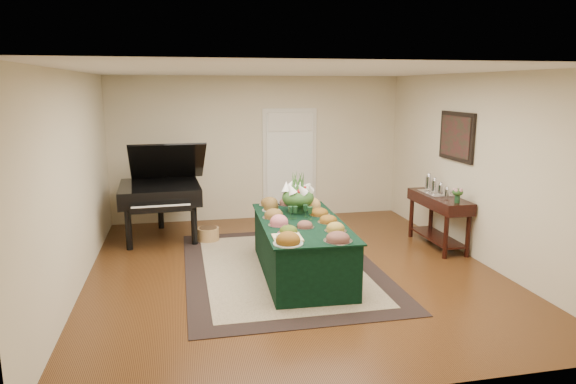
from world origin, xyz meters
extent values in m
plane|color=black|center=(0.00, 0.00, 0.00)|extent=(6.00, 6.00, 0.00)
cube|color=black|center=(-0.13, 0.10, 0.01)|extent=(2.67, 3.74, 0.01)
cube|color=#BEB08F|center=(-0.13, 0.10, 0.01)|extent=(2.14, 3.20, 0.01)
cube|color=silver|center=(0.60, 2.98, 1.05)|extent=(1.05, 0.04, 2.10)
cube|color=white|center=(0.60, 2.96, 1.00)|extent=(0.90, 0.06, 2.00)
cube|color=black|center=(0.08, -0.17, 0.36)|extent=(1.11, 2.26, 0.73)
cube|color=black|center=(0.08, -0.17, 0.73)|extent=(1.17, 2.32, 0.02)
cylinder|color=#A6AEA5|center=(-0.21, 0.50, 0.75)|extent=(0.26, 0.26, 0.01)
ellipsoid|color=brown|center=(-0.21, 0.50, 0.82)|extent=(0.22, 0.22, 0.13)
cylinder|color=silver|center=(0.05, -0.50, 0.75)|extent=(0.24, 0.24, 0.01)
ellipsoid|color=brown|center=(0.05, -0.50, 0.79)|extent=(0.20, 0.20, 0.06)
cylinder|color=silver|center=(-0.25, -0.32, 0.75)|extent=(0.29, 0.29, 0.01)
ellipsoid|color=#D56A74|center=(-0.25, -0.32, 0.81)|extent=(0.24, 0.24, 0.10)
cylinder|color=silver|center=(0.38, -0.74, 0.75)|extent=(0.28, 0.28, 0.01)
ellipsoid|color=olive|center=(0.38, -0.74, 0.80)|extent=(0.23, 0.23, 0.08)
cylinder|color=#A6AEA5|center=(-0.30, -1.13, 0.75)|extent=(0.35, 0.35, 0.01)
ellipsoid|color=brown|center=(-0.30, -1.13, 0.81)|extent=(0.28, 0.28, 0.10)
cylinder|color=silver|center=(0.39, 0.47, 0.75)|extent=(0.33, 0.33, 0.01)
ellipsoid|color=gold|center=(0.39, 0.47, 0.82)|extent=(0.27, 0.27, 0.12)
cylinder|color=silver|center=(0.41, -0.32, 0.75)|extent=(0.28, 0.28, 0.01)
ellipsoid|color=brown|center=(0.41, -0.32, 0.79)|extent=(0.23, 0.23, 0.07)
cylinder|color=silver|center=(0.10, 0.80, 0.75)|extent=(0.30, 0.30, 0.01)
ellipsoid|color=brown|center=(0.10, 0.80, 0.79)|extent=(0.24, 0.24, 0.08)
cylinder|color=silver|center=(0.29, -1.14, 0.75)|extent=(0.34, 0.34, 0.01)
ellipsoid|color=brown|center=(0.29, -1.14, 0.80)|extent=(0.28, 0.28, 0.08)
cylinder|color=silver|center=(-0.21, -0.71, 0.75)|extent=(0.27, 0.27, 0.01)
ellipsoid|color=#425616|center=(-0.21, -0.71, 0.79)|extent=(0.22, 0.22, 0.07)
cylinder|color=silver|center=(-0.25, 0.07, 0.75)|extent=(0.31, 0.31, 0.01)
ellipsoid|color=brown|center=(-0.25, 0.07, 0.80)|extent=(0.26, 0.26, 0.09)
cylinder|color=silver|center=(0.40, 0.08, 0.75)|extent=(0.30, 0.30, 0.01)
ellipsoid|color=brown|center=(0.40, 0.08, 0.79)|extent=(0.24, 0.24, 0.07)
cylinder|color=silver|center=(-0.18, 0.83, 0.75)|extent=(0.31, 0.31, 0.01)
ellipsoid|color=brown|center=(-0.18, 0.83, 0.80)|extent=(0.26, 0.26, 0.09)
cylinder|color=silver|center=(0.42, 0.85, 0.75)|extent=(0.30, 0.30, 0.01)
ellipsoid|color=#425616|center=(0.42, 0.85, 0.80)|extent=(0.25, 0.25, 0.08)
cube|color=tan|center=(-0.26, -0.91, 0.75)|extent=(0.35, 0.35, 0.02)
ellipsoid|color=white|center=(-0.32, -0.87, 0.80)|extent=(0.14, 0.14, 0.08)
ellipsoid|color=white|center=(-0.18, -0.85, 0.80)|extent=(0.12, 0.12, 0.07)
cube|color=orange|center=(-0.22, -0.99, 0.79)|extent=(0.11, 0.09, 0.05)
cylinder|color=#16371E|center=(0.15, 0.30, 0.83)|extent=(0.18, 0.18, 0.18)
ellipsoid|color=#295020|center=(0.15, 0.30, 0.96)|extent=(0.45, 0.45, 0.30)
cylinder|color=black|center=(-2.30, 1.43, 0.32)|extent=(0.10, 0.10, 0.64)
cylinder|color=black|center=(-1.29, 1.47, 0.32)|extent=(0.10, 0.10, 0.64)
cylinder|color=black|center=(-1.85, 2.60, 0.32)|extent=(0.10, 0.10, 0.64)
cube|color=black|center=(-1.82, 2.00, 0.78)|extent=(1.35, 1.44, 0.28)
cube|color=black|center=(-1.78, 1.22, 0.69)|extent=(0.93, 0.26, 0.10)
cube|color=black|center=(-1.68, 2.16, 1.27)|extent=(1.28, 1.06, 0.71)
cylinder|color=olive|center=(-1.06, 1.64, 0.11)|extent=(0.35, 0.35, 0.22)
cylinder|color=black|center=(2.31, 0.01, 0.32)|extent=(0.07, 0.07, 0.65)
cylinder|color=black|center=(2.68, 0.01, 0.32)|extent=(0.07, 0.07, 0.65)
cylinder|color=black|center=(2.31, 1.17, 0.32)|extent=(0.07, 0.07, 0.65)
cylinder|color=black|center=(2.68, 1.17, 0.32)|extent=(0.07, 0.07, 0.65)
cube|color=black|center=(2.50, 0.59, 0.74)|extent=(0.45, 1.37, 0.18)
cube|color=black|center=(2.50, 0.59, 0.15)|extent=(0.38, 1.20, 0.03)
cube|color=silver|center=(2.50, 0.74, 0.84)|extent=(0.34, 0.58, 0.02)
cylinder|color=#16371E|center=(2.50, 0.07, 0.89)|extent=(0.08, 0.08, 0.12)
ellipsoid|color=#CF8694|center=(2.50, 0.07, 1.00)|extent=(0.18, 0.18, 0.12)
cube|color=black|center=(2.72, 0.59, 1.75)|extent=(0.04, 0.95, 0.75)
cube|color=#4D141C|center=(2.69, 0.59, 1.75)|extent=(0.01, 0.82, 0.62)
camera|label=1|loc=(-1.47, -6.61, 2.51)|focal=32.00mm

